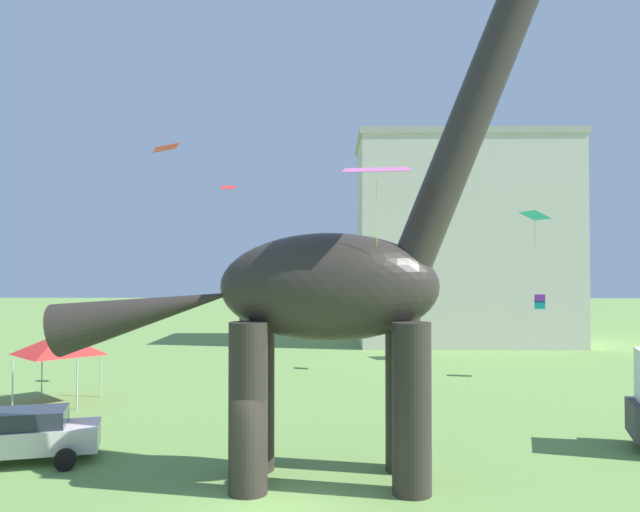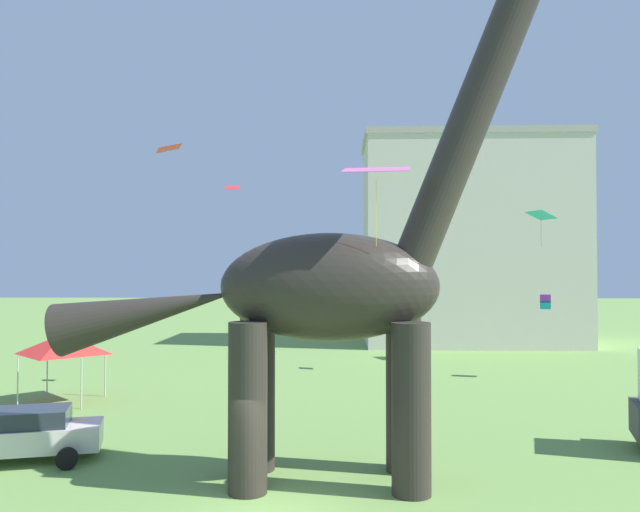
# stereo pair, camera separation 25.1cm
# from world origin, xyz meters

# --- Properties ---
(dinosaur_sculpture) EXTENTS (14.06, 2.98, 14.69)m
(dinosaur_sculpture) POSITION_xyz_m (1.25, 2.72, 5.31)
(dinosaur_sculpture) COLOR #2D2823
(dinosaur_sculpture) RESTS_ON ground_plane
(parked_sedan_left) EXTENTS (4.53, 2.86, 1.55)m
(parked_sedan_left) POSITION_xyz_m (-7.86, 4.41, 0.81)
(parked_sedan_left) COLOR silver
(parked_sedan_left) RESTS_ON ground_plane
(festival_canopy_tent) EXTENTS (3.15, 3.15, 3.00)m
(festival_canopy_tent) POSITION_xyz_m (-10.52, 12.90, 2.54)
(festival_canopy_tent) COLOR #B2B2B7
(festival_canopy_tent) RESTS_ON ground_plane
(kite_mid_left) EXTENTS (1.25, 1.43, 0.25)m
(kite_mid_left) POSITION_xyz_m (-4.95, 9.37, 10.46)
(kite_mid_left) COLOR red
(kite_far_left) EXTENTS (1.73, 2.03, 2.22)m
(kite_far_left) POSITION_xyz_m (14.24, 25.60, 9.24)
(kite_far_left) COLOR #19B2B7
(kite_high_right) EXTENTS (0.68, 0.68, 0.78)m
(kite_high_right) POSITION_xyz_m (12.57, 19.61, 4.11)
(kite_high_right) COLOR purple
(kite_apex) EXTENTS (0.72, 0.52, 0.22)m
(kite_apex) POSITION_xyz_m (-3.69, 16.41, 9.87)
(kite_apex) COLOR red
(kite_near_high) EXTENTS (1.86, 1.46, 2.16)m
(kite_near_high) POSITION_xyz_m (2.55, 1.74, 8.39)
(kite_near_high) COLOR pink
(kite_mid_right) EXTENTS (1.01, 0.82, 1.14)m
(kite_mid_right) POSITION_xyz_m (4.18, 22.00, 4.50)
(kite_mid_right) COLOR #287AE5
(background_building_block) EXTENTS (16.77, 9.21, 16.30)m
(background_building_block) POSITION_xyz_m (11.89, 36.15, 8.16)
(background_building_block) COLOR beige
(background_building_block) RESTS_ON ground_plane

